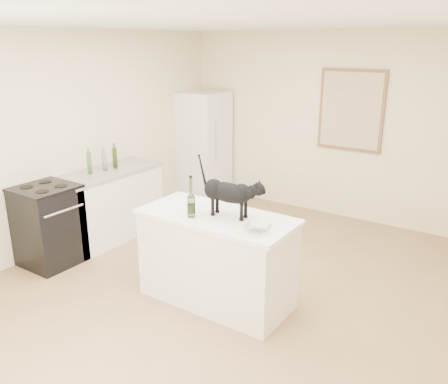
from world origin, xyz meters
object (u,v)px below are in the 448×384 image
(fridge, at_px, (203,146))
(wine_bottle, at_px, (191,199))
(stove, at_px, (49,226))
(black_cat, at_px, (228,195))
(glass_bowl, at_px, (258,228))

(fridge, xyz_separation_m, wine_bottle, (1.89, -2.72, 0.22))
(stove, bearing_deg, fridge, 90.00)
(fridge, relative_size, black_cat, 2.87)
(fridge, bearing_deg, glass_bowl, -46.21)
(black_cat, xyz_separation_m, wine_bottle, (-0.27, -0.20, -0.03))
(stove, distance_m, glass_bowl, 2.63)
(stove, relative_size, black_cat, 1.52)
(fridge, xyz_separation_m, black_cat, (2.16, -2.52, 0.26))
(stove, xyz_separation_m, glass_bowl, (2.57, 0.27, 0.48))
(fridge, height_order, black_cat, fridge)
(fridge, bearing_deg, black_cat, -49.41)
(fridge, relative_size, glass_bowl, 7.37)
(stove, relative_size, glass_bowl, 3.90)
(stove, height_order, fridge, fridge)
(fridge, relative_size, wine_bottle, 4.91)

